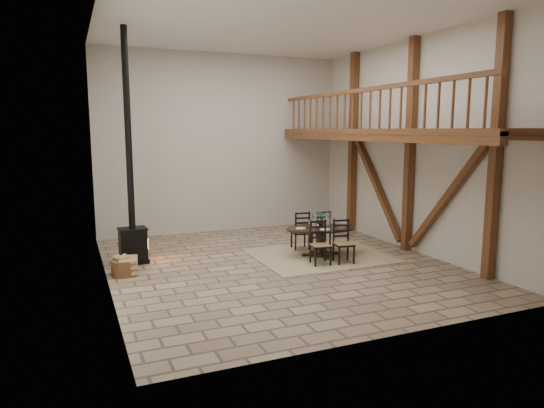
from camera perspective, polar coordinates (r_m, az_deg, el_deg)
name	(u,v)px	position (r m, az deg, el deg)	size (l,w,h in m)	color
ground	(278,265)	(10.56, 0.75, -7.13)	(8.00, 8.00, 0.00)	tan
room_shell	(329,124)	(10.69, 6.72, 9.35)	(7.02, 8.02, 5.01)	beige
rug	(321,255)	(11.32, 5.73, -6.04)	(3.00, 2.50, 0.02)	tan
dining_table	(321,239)	(11.23, 5.76, -4.14)	(1.75, 1.92, 1.05)	black
wood_stove	(132,212)	(10.86, -16.18, -0.86)	(0.63, 0.50, 5.00)	black
log_basket	(124,267)	(10.20, -17.06, -7.09)	(0.49, 0.49, 0.40)	brown
log_stack	(129,266)	(10.23, -16.51, -7.00)	(0.41, 0.52, 0.36)	tan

